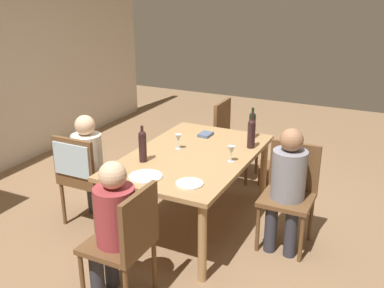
{
  "coord_description": "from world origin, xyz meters",
  "views": [
    {
      "loc": [
        -3.48,
        -1.7,
        2.25
      ],
      "look_at": [
        0.0,
        0.0,
        0.83
      ],
      "focal_mm": 41.62,
      "sensor_mm": 36.0,
      "label": 1
    }
  ],
  "objects_px": {
    "person_woman_host": "(90,160)",
    "wine_glass_centre": "(231,151)",
    "handbag": "(264,173)",
    "wine_bottle_tall_green": "(251,133)",
    "dining_table": "(192,161)",
    "chair_near": "(290,188)",
    "dinner_plate_host": "(190,183)",
    "person_man_bearded": "(113,221)",
    "wine_glass_near_left": "(178,139)",
    "wine_bottle_dark_red": "(143,145)",
    "chair_right_end": "(231,134)",
    "wine_bottle_short_olive": "(252,124)",
    "person_man_guest": "(288,181)",
    "chair_far_left": "(80,169)",
    "chair_left_end": "(127,238)",
    "dinner_plate_guest_left": "(146,176)"
  },
  "relations": [
    {
      "from": "person_woman_host",
      "to": "wine_glass_centre",
      "type": "bearing_deg",
      "value": 14.65
    },
    {
      "from": "handbag",
      "to": "wine_bottle_tall_green",
      "type": "bearing_deg",
      "value": -173.9
    },
    {
      "from": "dining_table",
      "to": "wine_glass_centre",
      "type": "height_order",
      "value": "wine_glass_centre"
    },
    {
      "from": "dining_table",
      "to": "person_woman_host",
      "type": "bearing_deg",
      "value": 111.27
    },
    {
      "from": "chair_near",
      "to": "dinner_plate_host",
      "type": "xyz_separation_m",
      "value": [
        -0.69,
        0.65,
        0.2
      ]
    },
    {
      "from": "person_man_bearded",
      "to": "wine_glass_near_left",
      "type": "bearing_deg",
      "value": 6.64
    },
    {
      "from": "chair_near",
      "to": "wine_bottle_dark_red",
      "type": "bearing_deg",
      "value": 19.63
    },
    {
      "from": "dining_table",
      "to": "chair_near",
      "type": "distance_m",
      "value": 0.93
    },
    {
      "from": "chair_right_end",
      "to": "wine_bottle_short_olive",
      "type": "bearing_deg",
      "value": 38.56
    },
    {
      "from": "dinner_plate_host",
      "to": "handbag",
      "type": "relative_size",
      "value": 0.79
    },
    {
      "from": "wine_glass_near_left",
      "to": "handbag",
      "type": "distance_m",
      "value": 1.47
    },
    {
      "from": "person_woman_host",
      "to": "person_man_guest",
      "type": "distance_m",
      "value": 1.87
    },
    {
      "from": "person_man_bearded",
      "to": "wine_bottle_tall_green",
      "type": "height_order",
      "value": "person_man_bearded"
    },
    {
      "from": "chair_far_left",
      "to": "wine_glass_near_left",
      "type": "relative_size",
      "value": 6.17
    },
    {
      "from": "wine_bottle_dark_red",
      "to": "wine_glass_near_left",
      "type": "distance_m",
      "value": 0.44
    },
    {
      "from": "chair_far_left",
      "to": "chair_near",
      "type": "distance_m",
      "value": 1.94
    },
    {
      "from": "chair_near",
      "to": "wine_glass_near_left",
      "type": "height_order",
      "value": "chair_near"
    },
    {
      "from": "chair_far_left",
      "to": "wine_bottle_tall_green",
      "type": "xyz_separation_m",
      "value": [
        0.91,
        -1.36,
        0.28
      ]
    },
    {
      "from": "chair_near",
      "to": "chair_right_end",
      "type": "xyz_separation_m",
      "value": [
        1.15,
        1.01,
        0.0
      ]
    },
    {
      "from": "dinner_plate_host",
      "to": "wine_glass_near_left",
      "type": "bearing_deg",
      "value": 33.96
    },
    {
      "from": "handbag",
      "to": "chair_far_left",
      "type": "bearing_deg",
      "value": 143.87
    },
    {
      "from": "wine_bottle_dark_red",
      "to": "dining_table",
      "type": "bearing_deg",
      "value": -41.7
    },
    {
      "from": "person_woman_host",
      "to": "chair_near",
      "type": "bearing_deg",
      "value": 13.6
    },
    {
      "from": "chair_near",
      "to": "chair_left_end",
      "type": "bearing_deg",
      "value": 57.73
    },
    {
      "from": "wine_glass_centre",
      "to": "wine_bottle_dark_red",
      "type": "bearing_deg",
      "value": 115.53
    },
    {
      "from": "chair_right_end",
      "to": "dinner_plate_host",
      "type": "distance_m",
      "value": 1.88
    },
    {
      "from": "wine_glass_centre",
      "to": "handbag",
      "type": "bearing_deg",
      "value": 2.09
    },
    {
      "from": "wine_glass_centre",
      "to": "dinner_plate_guest_left",
      "type": "xyz_separation_m",
      "value": [
        -0.62,
        0.51,
        -0.1
      ]
    },
    {
      "from": "chair_far_left",
      "to": "chair_near",
      "type": "xyz_separation_m",
      "value": [
        0.6,
        -1.84,
        -0.06
      ]
    },
    {
      "from": "handbag",
      "to": "dining_table",
      "type": "bearing_deg",
      "value": 164.16
    },
    {
      "from": "person_woman_host",
      "to": "dinner_plate_host",
      "type": "relative_size",
      "value": 4.9
    },
    {
      "from": "chair_right_end",
      "to": "handbag",
      "type": "relative_size",
      "value": 3.29
    },
    {
      "from": "chair_right_end",
      "to": "handbag",
      "type": "height_order",
      "value": "chair_right_end"
    },
    {
      "from": "wine_bottle_tall_green",
      "to": "person_man_bearded",
      "type": "bearing_deg",
      "value": 164.18
    },
    {
      "from": "chair_far_left",
      "to": "chair_right_end",
      "type": "relative_size",
      "value": 1.0
    },
    {
      "from": "dining_table",
      "to": "wine_glass_near_left",
      "type": "height_order",
      "value": "wine_glass_near_left"
    },
    {
      "from": "person_man_bearded",
      "to": "wine_bottle_dark_red",
      "type": "height_order",
      "value": "person_man_bearded"
    },
    {
      "from": "chair_right_end",
      "to": "person_man_bearded",
      "type": "relative_size",
      "value": 0.83
    },
    {
      "from": "person_woman_host",
      "to": "person_man_bearded",
      "type": "height_order",
      "value": "person_man_bearded"
    },
    {
      "from": "chair_far_left",
      "to": "wine_bottle_short_olive",
      "type": "xyz_separation_m",
      "value": [
        1.19,
        -1.27,
        0.28
      ]
    },
    {
      "from": "chair_left_end",
      "to": "wine_glass_centre",
      "type": "relative_size",
      "value": 6.17
    },
    {
      "from": "wine_bottle_tall_green",
      "to": "wine_bottle_short_olive",
      "type": "bearing_deg",
      "value": 17.14
    },
    {
      "from": "chair_left_end",
      "to": "wine_bottle_short_olive",
      "type": "distance_m",
      "value": 1.96
    },
    {
      "from": "person_man_bearded",
      "to": "wine_bottle_short_olive",
      "type": "xyz_separation_m",
      "value": [
        1.91,
        -0.38,
        0.23
      ]
    },
    {
      "from": "dinner_plate_guest_left",
      "to": "dinner_plate_host",
      "type": "bearing_deg",
      "value": -84.61
    },
    {
      "from": "chair_right_end",
      "to": "chair_left_end",
      "type": "bearing_deg",
      "value": 4.04
    },
    {
      "from": "chair_far_left",
      "to": "wine_bottle_tall_green",
      "type": "height_order",
      "value": "wine_bottle_tall_green"
    },
    {
      "from": "wine_glass_centre",
      "to": "chair_left_end",
      "type": "bearing_deg",
      "value": 165.81
    },
    {
      "from": "chair_near",
      "to": "wine_bottle_dark_red",
      "type": "distance_m",
      "value": 1.36
    },
    {
      "from": "wine_bottle_tall_green",
      "to": "wine_bottle_short_olive",
      "type": "height_order",
      "value": "wine_bottle_tall_green"
    }
  ]
}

